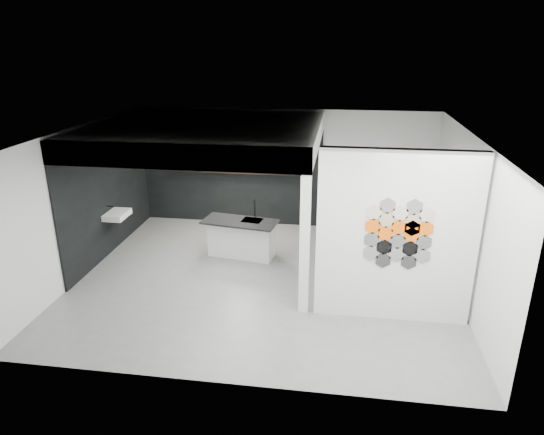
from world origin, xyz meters
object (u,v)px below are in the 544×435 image
(partition_panel, at_px, (396,238))
(glass_vase, at_px, (290,171))
(glass_bowl, at_px, (290,172))
(stockpot, at_px, (199,166))
(utensil_cup, at_px, (200,168))
(wall_basin, at_px, (117,215))
(kettle, at_px, (283,170))
(kitchen_island, at_px, (242,237))
(bottle_dark, at_px, (214,167))

(partition_panel, height_order, glass_vase, partition_panel)
(glass_bowl, bearing_deg, partition_panel, -61.77)
(partition_panel, xyz_separation_m, glass_bowl, (-2.08, 3.87, -0.03))
(stockpot, height_order, utensil_cup, stockpot)
(glass_vase, bearing_deg, stockpot, 180.00)
(stockpot, distance_m, glass_bowl, 2.20)
(wall_basin, distance_m, kettle, 3.86)
(kitchen_island, height_order, kettle, kettle)
(wall_basin, relative_size, glass_bowl, 4.72)
(glass_vase, distance_m, bottle_dark, 1.83)
(partition_panel, height_order, bottle_dark, partition_panel)
(stockpot, xyz_separation_m, glass_bowl, (2.20, 0.00, -0.05))
(kitchen_island, bearing_deg, glass_vase, 75.92)
(wall_basin, relative_size, kitchen_island, 0.37)
(wall_basin, distance_m, kitchen_island, 2.64)
(bottle_dark, bearing_deg, kitchen_island, -60.85)
(kettle, xyz_separation_m, glass_vase, (0.17, 0.00, -0.02))
(wall_basin, distance_m, utensil_cup, 2.45)
(bottle_dark, distance_m, utensil_cup, 0.34)
(partition_panel, relative_size, bottle_dark, 16.97)
(wall_basin, height_order, glass_bowl, glass_bowl)
(kitchen_island, distance_m, stockpot, 2.54)
(kettle, height_order, glass_bowl, kettle)
(bottle_dark, bearing_deg, kettle, 0.00)
(wall_basin, xyz_separation_m, glass_vase, (3.39, 2.07, 0.53))
(kitchen_island, distance_m, glass_bowl, 2.24)
(kettle, height_order, bottle_dark, kettle)
(kitchen_island, relative_size, utensil_cup, 14.38)
(kitchen_island, distance_m, utensil_cup, 2.51)
(stockpot, distance_m, glass_vase, 2.20)
(partition_panel, height_order, stockpot, partition_panel)
(stockpot, bearing_deg, partition_panel, -42.11)
(stockpot, distance_m, utensil_cup, 0.05)
(kettle, height_order, utensil_cup, kettle)
(bottle_dark, height_order, utensil_cup, bottle_dark)
(kitchen_island, distance_m, bottle_dark, 2.35)
(kettle, distance_m, bottle_dark, 1.66)
(stockpot, distance_m, bottle_dark, 0.37)
(stockpot, bearing_deg, glass_bowl, 0.00)
(kitchen_island, bearing_deg, glass_bowl, 75.92)
(wall_basin, relative_size, stockpot, 2.54)
(kitchen_island, height_order, bottle_dark, bottle_dark)
(kitchen_island, relative_size, glass_bowl, 12.62)
(kitchen_island, xyz_separation_m, glass_bowl, (0.79, 1.86, 0.95))
(stockpot, height_order, kettle, stockpot)
(wall_basin, distance_m, stockpot, 2.45)
(glass_vase, bearing_deg, partition_panel, -61.77)
(glass_bowl, bearing_deg, kitchen_island, -113.06)
(kitchen_island, distance_m, glass_vase, 2.25)
(utensil_cup, bearing_deg, bottle_dark, 0.00)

